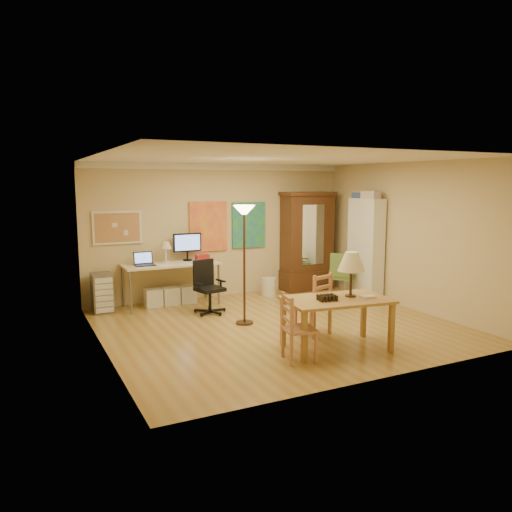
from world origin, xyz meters
name	(u,v)px	position (x,y,z in m)	size (l,w,h in m)	color
floor	(278,326)	(0.00, 0.00, 0.00)	(5.50, 5.50, 0.00)	olive
crown_molding	(219,167)	(0.00, 2.46, 2.64)	(5.50, 0.08, 0.12)	white
corkboard	(117,228)	(-2.05, 2.47, 1.50)	(0.90, 0.04, 0.62)	tan
art_panel_left	(208,227)	(-0.25, 2.47, 1.45)	(0.80, 0.04, 1.00)	yellow
art_panel_right	(249,225)	(0.65, 2.47, 1.45)	(0.75, 0.04, 0.95)	teal
dining_table	(342,288)	(0.29, -1.35, 0.86)	(1.55, 1.05, 1.36)	olive
ladder_chair_back	(314,306)	(0.28, -0.66, 0.45)	(0.56, 0.55, 0.97)	#AF7150
ladder_chair_left	(297,330)	(-0.54, -1.52, 0.42)	(0.47, 0.48, 0.89)	#AF7150
torchiere_lamp	(244,229)	(-0.43, 0.36, 1.58)	(0.36, 0.36, 1.97)	#3E2718
computer_desk	(172,279)	(-1.12, 2.16, 0.50)	(1.79, 0.78, 1.35)	beige
office_chair_black	(209,299)	(-0.71, 1.27, 0.26)	(0.59, 0.59, 0.96)	black
office_chair_green	(342,286)	(2.11, 1.15, 0.25)	(0.60, 0.60, 0.94)	slate
drawer_cart	(102,293)	(-2.42, 2.19, 0.36)	(0.36, 0.43, 0.71)	slate
armoire	(307,247)	(1.94, 2.24, 0.93)	(1.16, 0.55, 2.13)	#37230F
bookshelf	(366,249)	(2.55, 0.99, 1.00)	(0.30, 0.81, 2.02)	white
wastebin	(269,287)	(0.90, 2.04, 0.19)	(0.30, 0.30, 0.37)	silver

